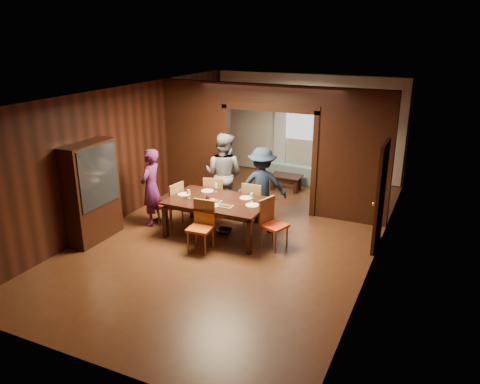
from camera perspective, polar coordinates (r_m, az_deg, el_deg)
The scene contains 32 objects.
floor at distance 9.88m, azimuth 0.05°, elevation -4.91°, with size 9.00×9.00×0.00m, color #542B17.
ceiling at distance 9.08m, azimuth 0.05°, elevation 12.02°, with size 5.50×9.00×0.02m, color silver.
room_walls at distance 11.04m, azimuth 4.15°, elevation 5.94°, with size 5.52×9.01×2.90m.
person_purple at distance 10.16m, azimuth -10.79°, elevation 0.56°, with size 0.61×0.40×1.69m, color #531C50.
person_grey at distance 10.53m, azimuth -2.00°, elevation 2.16°, with size 0.92×0.72×1.90m, color slate.
person_navy at distance 10.16m, azimuth 2.68°, elevation 0.85°, with size 1.08×0.62×1.67m, color #18253D.
sofa at distance 13.18m, azimuth 6.82°, elevation 2.48°, with size 1.80×0.70×0.52m, color #82A7AA.
serving_bowl at distance 9.54m, azimuth -1.97°, elevation -0.63°, with size 0.32×0.32×0.08m, color black.
dining_table at distance 9.63m, azimuth -2.68°, elevation -3.13°, with size 2.02×1.26×0.76m, color black.
coffee_table at distance 12.41m, azimuth 5.62°, elevation 1.16°, with size 0.80×0.50×0.40m, color black.
chair_left at distance 10.20m, azimuth -8.52°, elevation -1.38°, with size 0.44×0.44×0.97m, color red, non-canonical shape.
chair_right at distance 9.07m, azimuth 4.21°, elevation -3.91°, with size 0.44×0.44×0.97m, color #EE4516, non-canonical shape.
chair_far_l at distance 10.53m, azimuth -3.01°, elevation -0.52°, with size 0.44×0.44×0.97m, color #E44115, non-canonical shape.
chair_far_r at distance 10.11m, azimuth 1.83°, elevation -1.35°, with size 0.44×0.44×0.97m, color #C33D12, non-canonical shape.
chair_near at distance 8.95m, azimuth -4.87°, elevation -4.26°, with size 0.44×0.44×0.97m, color #C34E12, non-canonical shape.
hutch at distance 9.67m, azimuth -17.56°, elevation -0.03°, with size 0.40×1.20×2.00m, color black.
door_right at distance 9.25m, azimuth 16.78°, elevation -0.49°, with size 0.06×0.90×2.10m, color black.
window_far at distance 13.38m, azimuth 8.10°, elevation 9.02°, with size 1.20×0.03×1.30m, color silver.
curtain_left at distance 13.66m, azimuth 4.93°, elevation 7.43°, with size 0.35×0.06×2.40m, color white.
curtain_right at distance 13.24m, azimuth 11.08°, elevation 6.76°, with size 0.35×0.06×2.40m, color white.
plate_left at distance 9.87m, azimuth -6.84°, elevation -0.28°, with size 0.27×0.27×0.01m, color white.
plate_far_l at distance 10.03m, azimuth -3.98°, elevation 0.15°, with size 0.27×0.27×0.01m, color silver.
plate_far_r at distance 9.59m, azimuth 0.75°, elevation -0.72°, with size 0.27×0.27×0.01m, color white.
plate_right at distance 9.21m, azimuth 1.51°, elevation -1.61°, with size 0.27×0.27×0.01m, color white.
plate_near at distance 9.19m, azimuth -3.53°, elevation -1.68°, with size 0.27×0.27×0.01m, color silver.
platter_a at distance 9.40m, azimuth -3.21°, elevation -1.10°, with size 0.30×0.20×0.04m, color gray.
platter_b at distance 9.15m, azimuth -1.80°, elevation -1.67°, with size 0.30×0.20×0.04m, color gray.
wineglass_left at distance 9.63m, azimuth -6.31°, elevation -0.23°, with size 0.08×0.08×0.18m, color silver, non-canonical shape.
wineglass_far at distance 9.95m, azimuth -2.92°, elevation 0.53°, with size 0.08×0.08×0.18m, color silver, non-canonical shape.
wineglass_right at distance 9.38m, azimuth 1.45°, elevation -0.66°, with size 0.08×0.08×0.18m, color silver, non-canonical shape.
tumbler at distance 9.17m, azimuth -3.28°, elevation -1.29°, with size 0.07×0.07×0.14m, color white.
condiment_jar at distance 9.49m, azimuth -3.97°, elevation -0.68°, with size 0.08×0.08×0.11m, color #441D10, non-canonical shape.
Camera 1 is at (3.75, -8.18, 4.06)m, focal length 35.00 mm.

